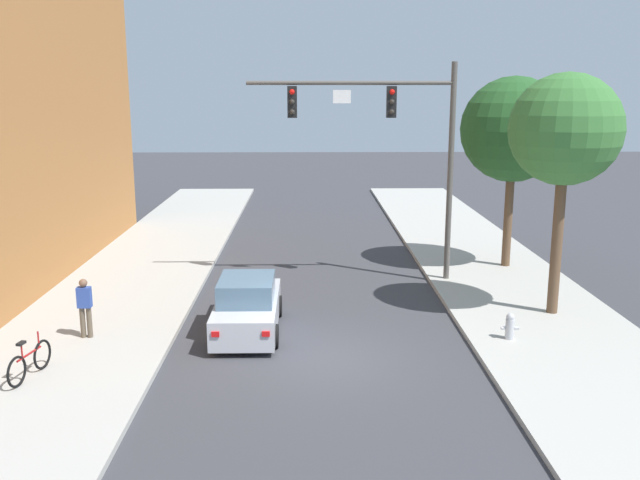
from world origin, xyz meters
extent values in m
plane|color=#38383D|center=(0.00, 0.00, 0.00)|extent=(120.00, 120.00, 0.00)
cube|color=#A8A59E|center=(-6.50, 0.00, 0.07)|extent=(5.00, 60.00, 0.15)
cube|color=#A8A59E|center=(6.50, 0.00, 0.07)|extent=(5.00, 60.00, 0.15)
cylinder|color=#514C47|center=(4.60, 7.05, 3.90)|extent=(0.20, 0.20, 7.50)
cylinder|color=#514C47|center=(1.11, 7.05, 6.95)|extent=(6.98, 0.14, 0.14)
cube|color=black|center=(2.51, 7.05, 6.33)|extent=(0.32, 0.28, 1.05)
sphere|color=red|center=(2.51, 6.90, 6.66)|extent=(0.18, 0.18, 0.18)
sphere|color=#2D2823|center=(2.51, 6.90, 6.33)|extent=(0.18, 0.18, 0.18)
sphere|color=#2D2823|center=(2.51, 6.90, 6.00)|extent=(0.18, 0.18, 0.18)
cube|color=black|center=(-0.84, 7.05, 6.33)|extent=(0.32, 0.28, 1.05)
sphere|color=red|center=(-0.84, 6.90, 6.66)|extent=(0.18, 0.18, 0.18)
sphere|color=#2D2823|center=(-0.84, 6.90, 6.33)|extent=(0.18, 0.18, 0.18)
sphere|color=#2D2823|center=(-0.84, 6.90, 6.00)|extent=(0.18, 0.18, 0.18)
cube|color=white|center=(0.83, 7.03, 6.50)|extent=(0.60, 0.03, 0.44)
cube|color=#B7B7BC|center=(-2.05, 2.10, 0.56)|extent=(1.70, 4.20, 0.80)
cube|color=slate|center=(-2.05, 1.95, 1.28)|extent=(1.50, 2.00, 0.64)
cylinder|color=black|center=(-2.86, 3.40, 0.32)|extent=(0.22, 0.64, 0.64)
cylinder|color=black|center=(-1.25, 3.40, 0.32)|extent=(0.22, 0.64, 0.64)
cylinder|color=black|center=(-2.86, 0.80, 0.32)|extent=(0.22, 0.64, 0.64)
cylinder|color=black|center=(-1.24, 0.80, 0.32)|extent=(0.22, 0.64, 0.64)
cube|color=red|center=(-2.69, -0.02, 0.68)|extent=(0.20, 0.04, 0.14)
cube|color=red|center=(-1.41, -0.02, 0.68)|extent=(0.20, 0.04, 0.14)
cylinder|color=brown|center=(-6.44, 1.27, 0.57)|extent=(0.14, 0.14, 0.85)
cylinder|color=brown|center=(-6.26, 1.27, 0.57)|extent=(0.14, 0.14, 0.85)
cube|color=#2D4799|center=(-6.35, 1.27, 1.28)|extent=(0.36, 0.22, 0.56)
sphere|color=brown|center=(-6.35, 1.27, 1.68)|extent=(0.22, 0.22, 0.22)
torus|color=black|center=(-6.72, -0.87, 0.51)|extent=(0.19, 0.72, 0.72)
torus|color=black|center=(-6.91, -1.90, 0.51)|extent=(0.19, 0.72, 0.72)
cylinder|color=maroon|center=(-6.82, -1.38, 0.73)|extent=(0.22, 0.94, 0.05)
cylinder|color=maroon|center=(-6.86, -1.64, 0.91)|extent=(0.04, 0.04, 0.35)
cylinder|color=maroon|center=(-6.74, -0.97, 0.93)|extent=(0.04, 0.04, 0.40)
cube|color=black|center=(-6.86, -1.64, 1.09)|extent=(0.16, 0.26, 0.06)
cylinder|color=#B2B2B7|center=(5.09, 0.94, 0.43)|extent=(0.24, 0.24, 0.55)
sphere|color=#B2B2B7|center=(5.09, 0.94, 0.76)|extent=(0.22, 0.22, 0.22)
cylinder|color=#B2B2B7|center=(4.91, 0.94, 0.45)|extent=(0.12, 0.09, 0.09)
cylinder|color=#B2B2B7|center=(5.27, 0.94, 0.45)|extent=(0.12, 0.09, 0.09)
cylinder|color=brown|center=(7.03, 3.16, 2.28)|extent=(0.32, 0.32, 4.26)
sphere|color=#387033|center=(7.03, 3.16, 5.62)|extent=(3.22, 3.22, 3.22)
cylinder|color=brown|center=(7.24, 8.83, 2.00)|extent=(0.32, 0.32, 3.71)
sphere|color=#235123|center=(7.24, 8.83, 5.31)|extent=(3.87, 3.87, 3.87)
camera|label=1|loc=(-0.35, -16.42, 6.70)|focal=38.40mm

